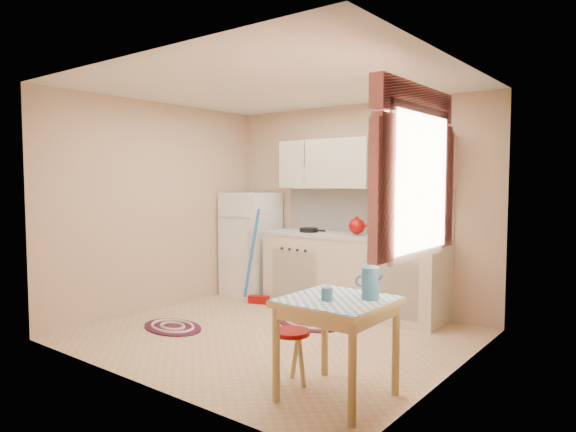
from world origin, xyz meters
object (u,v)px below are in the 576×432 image
at_px(fridge, 251,244).
at_px(table, 337,349).
at_px(stool, 291,357).
at_px(base_cabinets, 351,275).

height_order(fridge, table, fridge).
xyz_separation_m(fridge, stool, (2.34, -2.14, -0.49)).
bearing_deg(fridge, base_cabinets, 1.84).
bearing_deg(table, fridge, 142.06).
relative_size(table, stool, 1.71).
bearing_deg(fridge, stool, -42.48).
xyz_separation_m(table, stool, (-0.41, 0.00, -0.15)).
xyz_separation_m(fridge, table, (2.75, -2.14, -0.34)).
height_order(fridge, stool, fridge).
bearing_deg(base_cabinets, table, -61.51).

